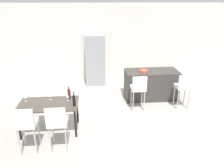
{
  "coord_description": "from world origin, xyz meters",
  "views": [
    {
      "loc": [
        -1.19,
        -5.16,
        3.02
      ],
      "look_at": [
        -0.72,
        0.25,
        0.85
      ],
      "focal_mm": 34.19,
      "sensor_mm": 36.0,
      "label": 1
    }
  ],
  "objects_px": {
    "wine_glass_middle": "(25,96)",
    "kitchen_island": "(151,84)",
    "dining_table": "(49,106)",
    "dining_chair_far": "(57,121)",
    "potted_plant": "(168,73)",
    "wine_bottle_near": "(69,94)",
    "wine_bottle_left": "(74,100)",
    "bar_chair_middle": "(184,86)",
    "wine_glass_far": "(67,96)",
    "dining_chair_near": "(26,123)",
    "wine_glass_right": "(50,95)",
    "fruit_bowl": "(144,71)",
    "refrigerator": "(95,60)",
    "bar_chair_left": "(139,87)"
  },
  "relations": [
    {
      "from": "bar_chair_left",
      "to": "wine_glass_middle",
      "type": "distance_m",
      "value": 2.99
    },
    {
      "from": "kitchen_island",
      "to": "wine_bottle_near",
      "type": "bearing_deg",
      "value": -150.46
    },
    {
      "from": "dining_chair_far",
      "to": "fruit_bowl",
      "type": "xyz_separation_m",
      "value": [
        2.31,
        2.29,
        0.26
      ]
    },
    {
      "from": "wine_glass_middle",
      "to": "wine_glass_right",
      "type": "xyz_separation_m",
      "value": [
        0.59,
        0.03,
        0.0
      ]
    },
    {
      "from": "dining_table",
      "to": "dining_chair_near",
      "type": "xyz_separation_m",
      "value": [
        -0.31,
        -0.75,
        0.03
      ]
    },
    {
      "from": "wine_glass_far",
      "to": "dining_table",
      "type": "bearing_deg",
      "value": -164.16
    },
    {
      "from": "wine_bottle_near",
      "to": "wine_glass_middle",
      "type": "relative_size",
      "value": 1.81
    },
    {
      "from": "wine_bottle_left",
      "to": "wine_glass_middle",
      "type": "xyz_separation_m",
      "value": [
        -1.19,
        0.34,
        -0.01
      ]
    },
    {
      "from": "bar_chair_middle",
      "to": "potted_plant",
      "type": "xyz_separation_m",
      "value": [
        0.34,
        2.22,
        -0.38
      ]
    },
    {
      "from": "wine_bottle_left",
      "to": "dining_table",
      "type": "bearing_deg",
      "value": 165.26
    },
    {
      "from": "bar_chair_middle",
      "to": "dining_chair_far",
      "type": "height_order",
      "value": "same"
    },
    {
      "from": "kitchen_island",
      "to": "wine_bottle_left",
      "type": "xyz_separation_m",
      "value": [
        -2.29,
        -1.8,
        0.41
      ]
    },
    {
      "from": "wine_glass_middle",
      "to": "refrigerator",
      "type": "bearing_deg",
      "value": 59.78
    },
    {
      "from": "fruit_bowl",
      "to": "wine_glass_right",
      "type": "bearing_deg",
      "value": -152.92
    },
    {
      "from": "potted_plant",
      "to": "kitchen_island",
      "type": "bearing_deg",
      "value": -126.63
    },
    {
      "from": "wine_bottle_near",
      "to": "refrigerator",
      "type": "xyz_separation_m",
      "value": [
        0.68,
        2.85,
        0.06
      ]
    },
    {
      "from": "dining_chair_far",
      "to": "fruit_bowl",
      "type": "distance_m",
      "value": 3.26
    },
    {
      "from": "dining_table",
      "to": "wine_bottle_left",
      "type": "bearing_deg",
      "value": -14.74
    },
    {
      "from": "potted_plant",
      "to": "dining_table",
      "type": "bearing_deg",
      "value": -142.21
    },
    {
      "from": "fruit_bowl",
      "to": "potted_plant",
      "type": "bearing_deg",
      "value": 48.61
    },
    {
      "from": "dining_table",
      "to": "dining_chair_far",
      "type": "height_order",
      "value": "dining_chair_far"
    },
    {
      "from": "dining_chair_near",
      "to": "dining_table",
      "type": "bearing_deg",
      "value": 67.4
    },
    {
      "from": "dining_chair_far",
      "to": "wine_glass_right",
      "type": "xyz_separation_m",
      "value": [
        -0.29,
        0.96,
        0.17
      ]
    },
    {
      "from": "dining_chair_near",
      "to": "refrigerator",
      "type": "distance_m",
      "value": 4.13
    },
    {
      "from": "wine_glass_right",
      "to": "fruit_bowl",
      "type": "bearing_deg",
      "value": 27.08
    },
    {
      "from": "dining_table",
      "to": "dining_chair_far",
      "type": "xyz_separation_m",
      "value": [
        0.31,
        -0.75,
        0.03
      ]
    },
    {
      "from": "bar_chair_middle",
      "to": "dining_chair_far",
      "type": "bearing_deg",
      "value": -154.07
    },
    {
      "from": "wine_bottle_left",
      "to": "potted_plant",
      "type": "relative_size",
      "value": 0.63
    },
    {
      "from": "wine_bottle_left",
      "to": "wine_bottle_near",
      "type": "distance_m",
      "value": 0.45
    },
    {
      "from": "bar_chair_middle",
      "to": "wine_bottle_near",
      "type": "distance_m",
      "value": 3.25
    },
    {
      "from": "potted_plant",
      "to": "refrigerator",
      "type": "bearing_deg",
      "value": 179.8
    },
    {
      "from": "wine_glass_middle",
      "to": "wine_glass_far",
      "type": "xyz_separation_m",
      "value": [
        1.0,
        -0.05,
        0.0
      ]
    },
    {
      "from": "bar_chair_middle",
      "to": "dining_table",
      "type": "bearing_deg",
      "value": -166.51
    },
    {
      "from": "wine_glass_right",
      "to": "refrigerator",
      "type": "relative_size",
      "value": 0.09
    },
    {
      "from": "wine_bottle_left",
      "to": "bar_chair_left",
      "type": "bearing_deg",
      "value": 31.21
    },
    {
      "from": "dining_table",
      "to": "fruit_bowl",
      "type": "xyz_separation_m",
      "value": [
        2.62,
        1.54,
        0.29
      ]
    },
    {
      "from": "refrigerator",
      "to": "potted_plant",
      "type": "distance_m",
      "value": 2.91
    },
    {
      "from": "dining_chair_near",
      "to": "wine_bottle_near",
      "type": "xyz_separation_m",
      "value": [
        0.78,
        1.0,
        0.16
      ]
    },
    {
      "from": "wine_glass_middle",
      "to": "kitchen_island",
      "type": "bearing_deg",
      "value": 22.85
    },
    {
      "from": "wine_glass_middle",
      "to": "fruit_bowl",
      "type": "relative_size",
      "value": 0.73
    },
    {
      "from": "bar_chair_left",
      "to": "wine_glass_far",
      "type": "xyz_separation_m",
      "value": [
        -1.9,
        -0.75,
        0.17
      ]
    },
    {
      "from": "wine_glass_far",
      "to": "dining_chair_near",
      "type": "bearing_deg",
      "value": -130.74
    },
    {
      "from": "wine_bottle_left",
      "to": "fruit_bowl",
      "type": "relative_size",
      "value": 1.46
    },
    {
      "from": "bar_chair_left",
      "to": "fruit_bowl",
      "type": "height_order",
      "value": "bar_chair_left"
    },
    {
      "from": "wine_glass_middle",
      "to": "fruit_bowl",
      "type": "distance_m",
      "value": 3.47
    },
    {
      "from": "wine_bottle_near",
      "to": "wine_glass_right",
      "type": "distance_m",
      "value": 0.45
    },
    {
      "from": "wine_bottle_near",
      "to": "potted_plant",
      "type": "distance_m",
      "value": 4.56
    },
    {
      "from": "fruit_bowl",
      "to": "refrigerator",
      "type": "bearing_deg",
      "value": 133.28
    },
    {
      "from": "dining_chair_near",
      "to": "wine_bottle_left",
      "type": "relative_size",
      "value": 3.05
    },
    {
      "from": "kitchen_island",
      "to": "fruit_bowl",
      "type": "distance_m",
      "value": 0.58
    }
  ]
}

